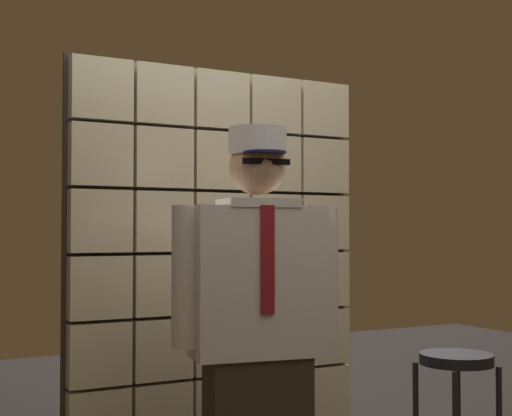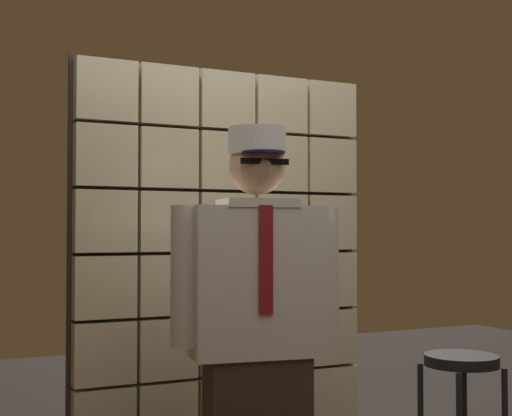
# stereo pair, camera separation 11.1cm
# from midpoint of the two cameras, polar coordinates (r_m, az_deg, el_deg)

# --- Properties ---
(glass_block_wall) EXTENTS (1.60, 0.10, 2.23)m
(glass_block_wall) POSITION_cam_midpoint_polar(r_m,az_deg,el_deg) (3.74, -3.77, -5.95)
(glass_block_wall) COLOR beige
(glass_block_wall) RESTS_ON ground
(standing_person) EXTENTS (0.72, 0.34, 1.79)m
(standing_person) POSITION_cam_midpoint_polar(r_m,az_deg,el_deg) (2.95, -0.96, -10.29)
(standing_person) COLOR #382D23
(standing_person) RESTS_ON ground
(bar_stool) EXTENTS (0.34, 0.34, 0.79)m
(bar_stool) POSITION_cam_midpoint_polar(r_m,az_deg,el_deg) (3.57, 14.76, -14.33)
(bar_stool) COLOR black
(bar_stool) RESTS_ON ground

